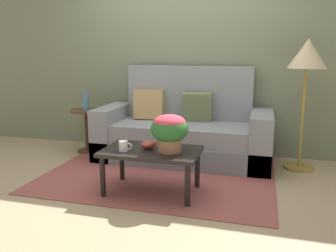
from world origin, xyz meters
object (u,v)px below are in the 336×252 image
object	(u,v)px
snack_bowl	(148,144)
floor_lamp	(307,61)
couch	(183,133)
side_table	(86,123)
coffee_table	(151,155)
coffee_mug	(124,146)
table_vase	(86,102)
potted_plant	(170,129)

from	to	relation	value
snack_bowl	floor_lamp	bearing A→B (deg)	36.19
couch	side_table	xyz separation A→B (m)	(-1.33, -0.04, 0.06)
side_table	snack_bowl	size ratio (longest dim) A/B	4.15
coffee_table	coffee_mug	bearing A→B (deg)	-153.79
coffee_mug	table_vase	bearing A→B (deg)	130.97
side_table	coffee_mug	xyz separation A→B (m)	(1.05, -1.20, 0.08)
potted_plant	snack_bowl	size ratio (longest dim) A/B	2.48
side_table	potted_plant	distance (m)	1.85
coffee_mug	potted_plant	bearing A→B (deg)	13.89
couch	floor_lamp	bearing A→B (deg)	-0.22
coffee_table	coffee_mug	distance (m)	0.28
table_vase	coffee_mug	bearing A→B (deg)	-49.03
snack_bowl	table_vase	xyz separation A→B (m)	(-1.22, 1.04, 0.22)
couch	table_vase	world-z (taller)	couch
couch	table_vase	xyz separation A→B (m)	(-1.32, -0.06, 0.35)
floor_lamp	coffee_mug	size ratio (longest dim) A/B	11.57
side_table	coffee_mug	distance (m)	1.60
potted_plant	snack_bowl	world-z (taller)	potted_plant
coffee_table	floor_lamp	bearing A→B (deg)	37.92
coffee_table	floor_lamp	distance (m)	2.02
snack_bowl	couch	bearing A→B (deg)	85.07
couch	coffee_table	size ratio (longest dim) A/B	2.32
coffee_mug	snack_bowl	xyz separation A→B (m)	(0.19, 0.15, -0.01)
potted_plant	coffee_mug	world-z (taller)	potted_plant
floor_lamp	table_vase	bearing A→B (deg)	-178.90
potted_plant	snack_bowl	distance (m)	0.29
couch	potted_plant	world-z (taller)	couch
side_table	potted_plant	size ratio (longest dim) A/B	1.68
floor_lamp	snack_bowl	size ratio (longest dim) A/B	10.52
floor_lamp	potted_plant	size ratio (longest dim) A/B	4.25
side_table	couch	bearing A→B (deg)	1.79
coffee_table	side_table	world-z (taller)	side_table
coffee_table	coffee_mug	world-z (taller)	coffee_mug
coffee_table	side_table	distance (m)	1.68
couch	floor_lamp	size ratio (longest dim) A/B	1.44
coffee_table	potted_plant	size ratio (longest dim) A/B	2.64
couch	table_vase	distance (m)	1.36
side_table	floor_lamp	distance (m)	2.85
side_table	coffee_mug	size ratio (longest dim) A/B	4.56
floor_lamp	coffee_mug	distance (m)	2.22
couch	potted_plant	distance (m)	1.19
coffee_table	snack_bowl	size ratio (longest dim) A/B	6.53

